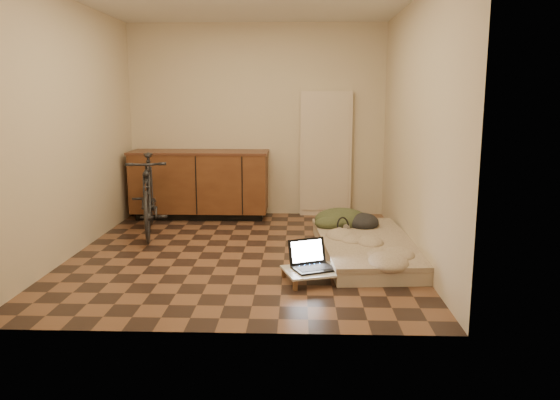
{
  "coord_description": "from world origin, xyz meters",
  "views": [
    {
      "loc": [
        0.58,
        -5.54,
        1.61
      ],
      "look_at": [
        0.38,
        0.1,
        0.55
      ],
      "focal_mm": 35.0,
      "sensor_mm": 36.0,
      "label": 1
    }
  ],
  "objects_px": {
    "lap_desk": "(321,271)",
    "bicycle": "(148,191)",
    "futon": "(368,247)",
    "laptop": "(312,263)"
  },
  "relations": [
    {
      "from": "bicycle",
      "to": "lap_desk",
      "type": "distance_m",
      "value": 2.61
    },
    {
      "from": "futon",
      "to": "bicycle",
      "type": "bearing_deg",
      "value": 157.5
    },
    {
      "from": "futon",
      "to": "laptop",
      "type": "relative_size",
      "value": 4.54
    },
    {
      "from": "laptop",
      "to": "bicycle",
      "type": "bearing_deg",
      "value": 116.02
    },
    {
      "from": "futon",
      "to": "laptop",
      "type": "distance_m",
      "value": 1.0
    },
    {
      "from": "futon",
      "to": "lap_desk",
      "type": "xyz_separation_m",
      "value": [
        -0.52,
        -0.83,
        0.01
      ]
    },
    {
      "from": "lap_desk",
      "to": "laptop",
      "type": "relative_size",
      "value": 1.64
    },
    {
      "from": "lap_desk",
      "to": "bicycle",
      "type": "bearing_deg",
      "value": 123.4
    },
    {
      "from": "futon",
      "to": "lap_desk",
      "type": "bearing_deg",
      "value": -126.34
    },
    {
      "from": "lap_desk",
      "to": "laptop",
      "type": "distance_m",
      "value": 0.11
    }
  ]
}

